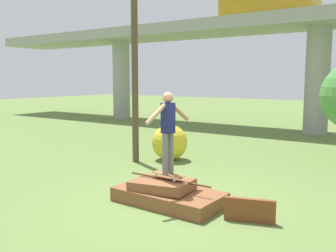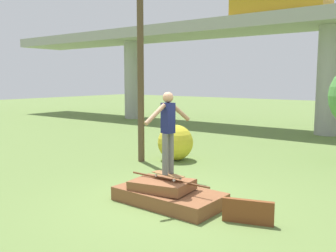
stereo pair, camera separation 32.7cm
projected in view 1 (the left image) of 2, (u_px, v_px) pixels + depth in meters
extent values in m
plane|color=olive|center=(169.00, 203.00, 7.77)|extent=(80.00, 80.00, 0.00)
cube|color=brown|center=(169.00, 197.00, 7.75)|extent=(2.26, 1.22, 0.29)
cube|color=brown|center=(162.00, 185.00, 7.73)|extent=(1.31, 0.91, 0.25)
cylinder|color=#5B3319|center=(169.00, 179.00, 7.71)|extent=(1.96, 0.04, 0.04)
cube|color=brown|center=(250.00, 210.00, 6.74)|extent=(0.90, 0.37, 0.44)
cube|color=brown|center=(168.00, 174.00, 7.72)|extent=(0.79, 0.33, 0.01)
cylinder|color=silver|center=(181.00, 178.00, 7.62)|extent=(0.06, 0.04, 0.05)
cylinder|color=silver|center=(175.00, 180.00, 7.48)|extent=(0.06, 0.04, 0.05)
cylinder|color=silver|center=(162.00, 174.00, 7.98)|extent=(0.06, 0.04, 0.05)
cylinder|color=silver|center=(156.00, 175.00, 7.84)|extent=(0.06, 0.04, 0.05)
cylinder|color=slate|center=(171.00, 153.00, 7.73)|extent=(0.12, 0.12, 0.85)
cylinder|color=slate|center=(165.00, 154.00, 7.61)|extent=(0.12, 0.12, 0.85)
cube|color=#191E51|center=(168.00, 118.00, 7.58)|extent=(0.25, 0.24, 0.62)
sphere|color=#A37556|center=(168.00, 97.00, 7.52)|extent=(0.22, 0.22, 0.22)
cylinder|color=#A37556|center=(180.00, 112.00, 7.82)|extent=(0.17, 0.55, 0.41)
cylinder|color=#A37556|center=(156.00, 114.00, 7.31)|extent=(0.17, 0.55, 0.41)
cube|color=#9E9E99|center=(320.00, 19.00, 16.96)|extent=(44.00, 3.65, 0.60)
cylinder|color=#9E9E99|center=(121.00, 80.00, 24.17)|extent=(1.10, 1.10, 4.96)
cylinder|color=#9E9E99|center=(317.00, 81.00, 17.31)|extent=(1.10, 1.10, 4.96)
cube|color=#B28419|center=(268.00, 7.00, 17.79)|extent=(4.43, 1.73, 0.83)
cylinder|color=brown|center=(134.00, 39.00, 11.26)|extent=(0.20, 0.20, 7.55)
sphere|color=gold|center=(170.00, 142.00, 11.88)|extent=(1.13, 1.13, 1.13)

